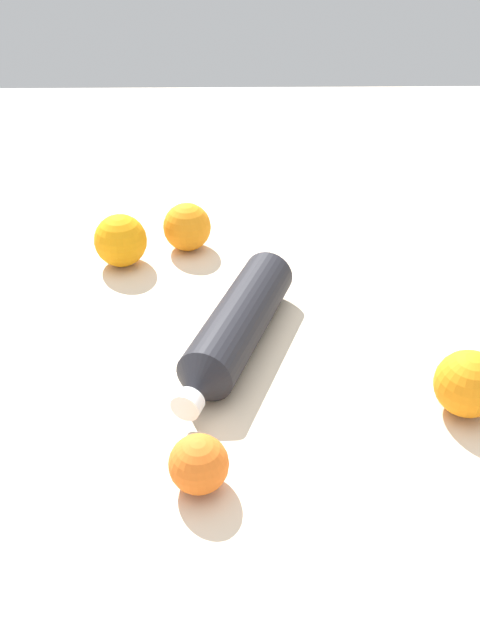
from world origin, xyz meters
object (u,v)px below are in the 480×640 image
water_bottle (234,329)px  orange_2 (199,464)px  orange_1 (187,227)px  orange_3 (468,384)px  orange_0 (121,241)px

water_bottle → orange_2: size_ratio=4.92×
water_bottle → orange_2: bearing=11.1°
orange_1 → orange_3: 0.53m
orange_0 → orange_3: bearing=51.8°
orange_2 → orange_3: (-0.11, 0.31, 0.01)m
water_bottle → orange_0: (-0.24, -0.18, 0.01)m
water_bottle → orange_2: 0.23m
orange_0 → water_bottle: bearing=37.0°
water_bottle → orange_1: size_ratio=3.94×
orange_0 → orange_1: size_ratio=1.06×
orange_1 → orange_2: bearing=4.0°
orange_2 → orange_3: size_ratio=0.79×
orange_3 → orange_1: bearing=-139.3°
water_bottle → orange_3: size_ratio=3.90×
water_bottle → orange_1: bearing=-144.6°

